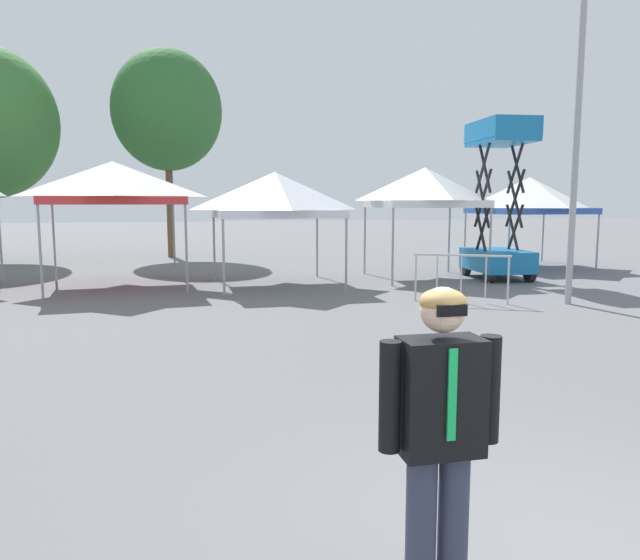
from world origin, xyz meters
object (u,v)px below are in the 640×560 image
at_px(canopy_tent_far_left, 529,196).
at_px(tree_behind_tents_left, 167,111).
at_px(light_pole_near_lift, 582,46).
at_px(scissor_lift, 498,233).
at_px(canopy_tent_right_of_center, 275,195).
at_px(canopy_tent_behind_center, 113,183).
at_px(canopy_tent_far_right, 425,188).
at_px(crowd_barrier_near_person, 461,269).
at_px(person_foreground, 440,432).

bearing_deg(canopy_tent_far_left, tree_behind_tents_left, 149.34).
bearing_deg(light_pole_near_lift, scissor_lift, 78.09).
relative_size(canopy_tent_right_of_center, canopy_tent_far_left, 0.92).
bearing_deg(canopy_tent_behind_center, tree_behind_tents_left, 79.09).
bearing_deg(canopy_tent_far_right, crowd_barrier_near_person, -104.07).
bearing_deg(canopy_tent_far_right, person_foreground, -114.92).
height_order(scissor_lift, crowd_barrier_near_person, scissor_lift).
xyz_separation_m(canopy_tent_behind_center, light_pole_near_lift, (9.66, -5.58, 2.71)).
distance_m(canopy_tent_right_of_center, canopy_tent_far_left, 9.63).
xyz_separation_m(canopy_tent_far_left, light_pole_near_lift, (-3.77, -7.03, 2.97)).
relative_size(canopy_tent_far_left, light_pole_near_lift, 0.37).
relative_size(canopy_tent_behind_center, crowd_barrier_near_person, 1.99).
height_order(light_pole_near_lift, tree_behind_tents_left, light_pole_near_lift).
distance_m(scissor_lift, light_pole_near_lift, 6.03).
height_order(canopy_tent_behind_center, canopy_tent_far_right, canopy_tent_behind_center).
bearing_deg(tree_behind_tents_left, person_foreground, -88.12).
height_order(person_foreground, crowd_barrier_near_person, person_foreground).
distance_m(canopy_tent_far_right, scissor_lift, 2.50).
height_order(canopy_tent_far_right, light_pole_near_lift, light_pole_near_lift).
bearing_deg(tree_behind_tents_left, canopy_tent_far_left, -30.66).
bearing_deg(light_pole_near_lift, crowd_barrier_near_person, 159.59).
height_order(scissor_lift, tree_behind_tents_left, tree_behind_tents_left).
height_order(canopy_tent_far_left, scissor_lift, scissor_lift).
height_order(canopy_tent_behind_center, light_pole_near_lift, light_pole_near_lift).
bearing_deg(tree_behind_tents_left, light_pole_near_lift, -60.20).
bearing_deg(scissor_lift, canopy_tent_behind_center, 173.33).
relative_size(scissor_lift, tree_behind_tents_left, 0.55).
bearing_deg(person_foreground, canopy_tent_right_of_center, 82.40).
bearing_deg(scissor_lift, canopy_tent_far_left, 43.27).
xyz_separation_m(canopy_tent_right_of_center, canopy_tent_far_right, (4.44, 0.28, 0.23)).
xyz_separation_m(scissor_lift, tree_behind_tents_left, (-8.95, 9.69, 4.49)).
relative_size(canopy_tent_far_left, tree_behind_tents_left, 0.43).
bearing_deg(canopy_tent_right_of_center, person_foreground, -97.60).
bearing_deg(tree_behind_tents_left, crowd_barrier_near_person, -66.08).
relative_size(canopy_tent_right_of_center, crowd_barrier_near_person, 1.78).
relative_size(canopy_tent_far_right, canopy_tent_far_left, 0.91).
relative_size(canopy_tent_behind_center, person_foreground, 2.05).
bearing_deg(canopy_tent_right_of_center, tree_behind_tents_left, 104.79).
bearing_deg(canopy_tent_far_right, canopy_tent_behind_center, 175.87).
height_order(scissor_lift, light_pole_near_lift, light_pole_near_lift).
relative_size(scissor_lift, person_foreground, 2.54).
distance_m(canopy_tent_behind_center, canopy_tent_far_left, 13.51).
height_order(light_pole_near_lift, crowd_barrier_near_person, light_pole_near_lift).
distance_m(person_foreground, crowd_barrier_near_person, 10.48).
distance_m(canopy_tent_behind_center, scissor_lift, 10.74).
relative_size(canopy_tent_far_right, crowd_barrier_near_person, 1.75).
xyz_separation_m(canopy_tent_right_of_center, tree_behind_tents_left, (-2.47, 9.35, 3.41)).
height_order(canopy_tent_behind_center, person_foreground, canopy_tent_behind_center).
distance_m(canopy_tent_right_of_center, tree_behind_tents_left, 10.25).
relative_size(canopy_tent_right_of_center, canopy_tent_far_right, 1.02).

